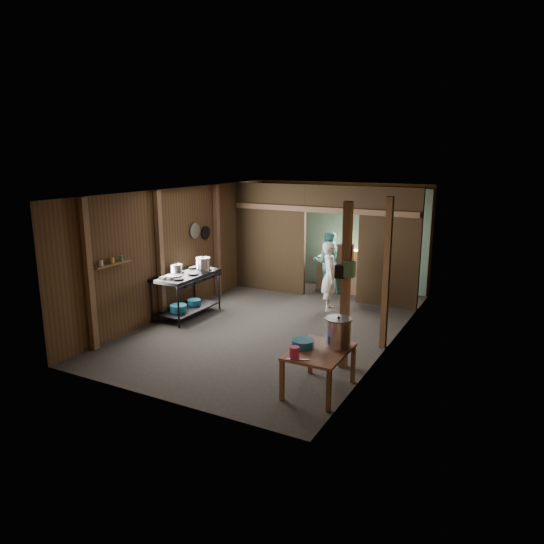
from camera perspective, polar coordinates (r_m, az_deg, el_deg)
The scene contains 41 objects.
floor at distance 9.93m, azimuth 0.54°, elevation -5.95°, with size 4.50×7.00×0.00m, color #292929.
ceiling at distance 9.40m, azimuth 0.58°, elevation 9.19°, with size 4.50×7.00×0.00m, color #3E3732.
wall_back at distance 12.74m, azimuth 7.82°, elevation 4.27°, with size 4.50×0.00×2.60m, color #4C391C.
wall_front at distance 6.76m, azimuth -13.22°, elevation -4.05°, with size 4.50×0.00×2.60m, color #4C391C.
wall_left at distance 10.78m, azimuth -10.14°, elevation 2.54°, with size 0.00×7.00×2.60m, color #4C391C.
wall_right at distance 8.80m, azimuth 13.69°, elevation -0.04°, with size 0.00×7.00×2.60m, color #4C391C.
partition_left at distance 12.10m, azimuth -0.24°, elevation 3.91°, with size 1.85×0.10×2.60m, color #3E2E19.
partition_right at distance 11.05m, azimuth 13.16°, elevation 2.66°, with size 1.35×0.10×2.60m, color #3E2E19.
partition_header at distance 11.32m, azimuth 6.88°, elevation 8.27°, with size 1.30×0.10×0.60m, color #3E2E19.
turquoise_panel at distance 12.69m, azimuth 7.72°, elevation 4.01°, with size 4.40×0.06×2.50m, color #6B999B.
back_counter at distance 12.30m, azimuth 8.12°, elevation -0.22°, with size 1.20×0.50×0.85m, color brown.
wall_clock at distance 12.48m, azimuth 8.83°, elevation 6.83°, with size 0.20×0.20×0.03m, color silver.
post_left_a at distance 8.87m, azimuth -20.10°, elevation -0.38°, with size 0.10×0.12×2.60m, color brown.
post_left_b at distance 10.13m, azimuth -12.60°, elevation 1.74°, with size 0.10×0.12×2.60m, color brown.
post_left_c at distance 11.69m, azimuth -6.26°, elevation 3.50°, with size 0.10×0.12×2.60m, color brown.
post_right at distance 8.63m, azimuth 12.90°, elevation -0.27°, with size 0.10×0.12×2.60m, color brown.
post_free at distance 7.70m, azimuth 8.38°, elevation -1.70°, with size 0.12×0.12×2.60m, color brown.
cross_beam at distance 11.39m, azimuth 5.58°, elevation 7.07°, with size 4.40×0.12×0.12m, color brown.
pan_lid_big at distance 11.01m, azimuth -8.77°, elevation 4.67°, with size 0.34×0.34×0.03m, color slate.
pan_lid_small at distance 11.34m, azimuth -7.55°, elevation 4.45°, with size 0.30×0.30×0.03m, color black.
wall_shelf at distance 9.16m, azimuth -17.73°, elevation 0.85°, with size 0.14×0.80×0.03m, color brown.
jar_white at distance 8.98m, azimuth -18.89°, elevation 0.95°, with size 0.07×0.07×0.10m, color silver.
jar_yellow at distance 9.15m, azimuth -17.76°, elevation 1.25°, with size 0.08×0.08×0.10m, color gold.
jar_green at distance 9.30m, azimuth -16.80°, elevation 1.51°, with size 0.06×0.06×0.10m, color #417C59.
bag_white at distance 7.68m, azimuth 8.35°, elevation 1.94°, with size 0.22×0.15×0.32m, color silver.
bag_green at distance 7.55m, azimuth 8.80°, elevation 0.33°, with size 0.16×0.12×0.24m, color #417C59.
bag_black at distance 7.59m, azimuth 7.74°, elevation 0.04°, with size 0.14×0.10×0.20m, color black.
gas_range at distance 10.45m, azimuth -9.66°, elevation -2.58°, with size 0.78×1.52×0.90m, color black, non-canonical shape.
prep_table at distance 7.20m, azimuth 5.36°, elevation -11.10°, with size 0.75×1.04×0.61m, color #A2765C, non-canonical shape.
stove_pot_large at distance 10.49m, azimuth -7.84°, elevation 0.82°, with size 0.30×0.30×0.30m, color silver, non-canonical shape.
stove_pot_med at distance 10.35m, azimuth -10.83°, elevation 0.28°, with size 0.24×0.24×0.21m, color silver, non-canonical shape.
frying_pan at distance 10.03m, azimuth -11.13°, elevation -0.51°, with size 0.31×0.53×0.07m, color slate, non-canonical shape.
blue_tub_front at distance 10.29m, azimuth -10.60°, elevation -4.07°, with size 0.34×0.34×0.14m, color #166286.
blue_tub_back at distance 10.69m, azimuth -8.86°, elevation -3.41°, with size 0.28×0.28×0.11m, color #166286.
stock_pot at distance 7.16m, azimuth 7.54°, elevation -6.92°, with size 0.38×0.38×0.45m, color silver, non-canonical shape.
wash_basin at distance 7.13m, azimuth 3.52°, elevation -8.15°, with size 0.31×0.31×0.12m, color #166286.
pink_bucket at distance 6.77m, azimuth 2.56°, elevation -9.14°, with size 0.14×0.14×0.16m, color #D33175.
knife at distance 6.75m, azimuth 2.96°, elevation -9.89°, with size 0.30×0.04×0.01m, color silver.
yellow_tub at distance 12.10m, azimuth 9.50°, elevation 2.01°, with size 0.33×0.33×0.18m, color gold.
cook at distance 10.70m, azimuth 6.60°, elevation -0.48°, with size 0.54×0.35×1.48m, color white.
worker_back at distance 12.07m, azimuth 6.40°, elevation 1.10°, with size 0.72×0.56×1.48m, color teal.
Camera 1 is at (4.30, -8.33, 3.28)m, focal length 33.08 mm.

